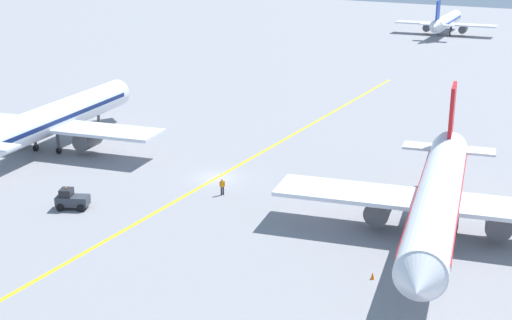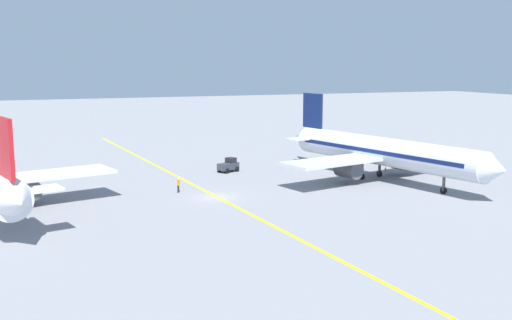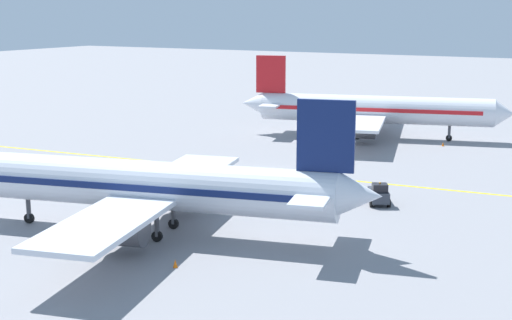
% 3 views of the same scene
% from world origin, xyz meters
% --- Properties ---
extents(ground_plane, '(400.00, 400.00, 0.00)m').
position_xyz_m(ground_plane, '(0.00, 0.00, 0.00)').
color(ground_plane, gray).
extents(apron_yellow_centreline, '(10.23, 119.63, 0.01)m').
position_xyz_m(apron_yellow_centreline, '(0.00, 0.00, 0.00)').
color(apron_yellow_centreline, yellow).
rests_on(apron_yellow_centreline, ground).
extents(airplane_at_gate, '(28.45, 35.21, 10.60)m').
position_xyz_m(airplane_at_gate, '(-22.63, -1.82, 3.71)').
color(airplane_at_gate, silver).
rests_on(airplane_at_gate, ground).
extents(airplane_adjacent_stand, '(28.41, 35.09, 10.60)m').
position_xyz_m(airplane_adjacent_stand, '(24.82, -2.83, 3.71)').
color(airplane_adjacent_stand, silver).
rests_on(airplane_adjacent_stand, ground).
extents(airplane_distant_taxiing, '(25.60, 31.96, 9.54)m').
position_xyz_m(airplane_distant_taxiing, '(-15.75, 123.32, 3.34)').
color(airplane_distant_taxiing, silver).
rests_on(airplane_distant_taxiing, ground).
extents(baggage_tug_dark, '(3.35, 2.78, 2.11)m').
position_xyz_m(baggage_tug_dark, '(-6.41, -14.59, 0.90)').
color(baggage_tug_dark, '#333842').
rests_on(baggage_tug_dark, ground).
extents(ground_crew_worker, '(0.38, 0.50, 1.68)m').
position_xyz_m(ground_crew_worker, '(3.47, -3.98, 0.91)').
color(ground_crew_worker, '#23232D').
rests_on(ground_crew_worker, ground).
extents(traffic_cone_near_nose, '(0.32, 0.32, 0.55)m').
position_xyz_m(traffic_cone_near_nose, '(23.38, -12.78, 0.28)').
color(traffic_cone_near_nose, orange).
rests_on(traffic_cone_near_nose, ground).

